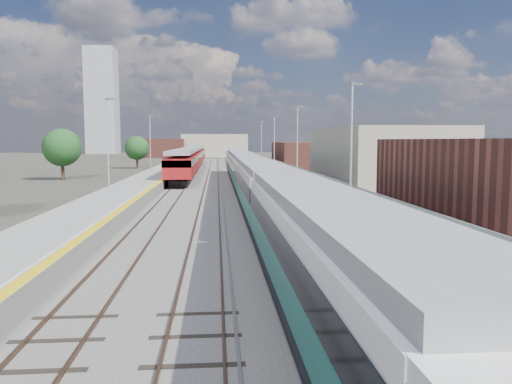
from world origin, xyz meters
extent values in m
plane|color=#47443A|center=(0.00, 50.00, 0.00)|extent=(320.00, 320.00, 0.00)
cube|color=#565451|center=(-2.25, 52.50, 0.03)|extent=(10.50, 155.00, 0.06)
cube|color=#4C3323|center=(0.78, 55.00, 0.11)|extent=(0.07, 160.00, 0.14)
cube|color=#4C3323|center=(2.22, 55.00, 0.11)|extent=(0.07, 160.00, 0.14)
cube|color=#4C3323|center=(-2.72, 55.00, 0.11)|extent=(0.07, 160.00, 0.14)
cube|color=#4C3323|center=(-1.28, 55.00, 0.11)|extent=(0.07, 160.00, 0.14)
cube|color=#4C3323|center=(-6.22, 55.00, 0.11)|extent=(0.07, 160.00, 0.14)
cube|color=#4C3323|center=(-4.78, 55.00, 0.11)|extent=(0.07, 160.00, 0.14)
cube|color=gray|center=(0.45, 55.00, 0.10)|extent=(0.08, 160.00, 0.10)
cube|color=gray|center=(-0.95, 55.00, 0.10)|extent=(0.08, 160.00, 0.10)
cube|color=slate|center=(5.25, 52.50, 0.50)|extent=(4.70, 155.00, 1.00)
cube|color=gray|center=(5.25, 52.50, 1.00)|extent=(4.70, 155.00, 0.03)
cube|color=yellow|center=(3.15, 52.50, 1.02)|extent=(0.40, 155.00, 0.01)
cube|color=gray|center=(7.45, 52.50, 1.60)|extent=(0.06, 155.00, 1.20)
cylinder|color=#9EA0A3|center=(6.60, 22.00, 4.77)|extent=(0.12, 0.12, 7.50)
cube|color=#4C4C4F|center=(6.85, 22.00, 8.42)|extent=(0.70, 0.18, 0.14)
cylinder|color=#9EA0A3|center=(6.60, 42.00, 4.77)|extent=(0.12, 0.12, 7.50)
cube|color=#4C4C4F|center=(6.85, 42.00, 8.42)|extent=(0.70, 0.18, 0.14)
cylinder|color=#9EA0A3|center=(6.60, 62.00, 4.77)|extent=(0.12, 0.12, 7.50)
cube|color=#4C4C4F|center=(6.85, 62.00, 8.42)|extent=(0.70, 0.18, 0.14)
cylinder|color=#9EA0A3|center=(6.60, 82.00, 4.77)|extent=(0.12, 0.12, 7.50)
cube|color=#4C4C4F|center=(6.85, 82.00, 8.42)|extent=(0.70, 0.18, 0.14)
cube|color=slate|center=(-9.05, 52.50, 0.50)|extent=(4.30, 155.00, 1.00)
cube|color=gray|center=(-9.05, 52.50, 1.00)|extent=(4.30, 155.00, 0.03)
cube|color=yellow|center=(-7.15, 52.50, 1.02)|extent=(0.45, 155.00, 0.01)
cube|color=silver|center=(-7.50, 52.50, 1.03)|extent=(0.08, 155.00, 0.01)
cylinder|color=#9EA0A3|center=(-10.20, 34.00, 4.77)|extent=(0.12, 0.12, 7.50)
cube|color=#4C4C4F|center=(-9.95, 34.00, 8.42)|extent=(0.70, 0.18, 0.14)
cylinder|color=#9EA0A3|center=(-10.20, 60.00, 4.77)|extent=(0.12, 0.12, 7.50)
cube|color=#4C4C4F|center=(-9.95, 60.00, 8.42)|extent=(0.70, 0.18, 0.14)
cube|color=brown|center=(14.00, 18.00, 2.60)|extent=(9.00, 16.00, 5.20)
cube|color=#A19981|center=(16.00, 45.00, 3.20)|extent=(11.00, 22.00, 6.40)
cube|color=brown|center=(13.00, 78.00, 2.40)|extent=(8.00, 18.00, 4.80)
cube|color=#A19981|center=(-2.00, 150.00, 3.50)|extent=(20.00, 14.00, 7.00)
cube|color=brown|center=(-18.00, 145.00, 2.80)|extent=(14.00, 12.00, 5.60)
cube|color=gray|center=(-45.00, 190.00, 20.00)|extent=(11.00, 11.00, 40.00)
cube|color=black|center=(1.50, 5.98, 0.85)|extent=(2.63, 18.82, 0.44)
cube|color=#115747|center=(1.50, 5.98, 1.62)|extent=(2.72, 18.82, 1.10)
cube|color=black|center=(1.50, 5.98, 2.49)|extent=(2.78, 18.82, 0.75)
cube|color=white|center=(1.50, 5.98, 3.09)|extent=(2.72, 18.82, 0.46)
cube|color=gray|center=(1.50, 5.98, 3.49)|extent=(2.41, 18.82, 0.39)
cube|color=black|center=(1.50, 25.30, 0.85)|extent=(2.63, 18.82, 0.44)
cube|color=#115747|center=(1.50, 25.30, 1.62)|extent=(2.72, 18.82, 1.10)
cube|color=black|center=(1.50, 25.30, 2.49)|extent=(2.78, 18.82, 0.75)
cube|color=white|center=(1.50, 25.30, 3.09)|extent=(2.72, 18.82, 0.46)
cube|color=gray|center=(1.50, 25.30, 3.49)|extent=(2.41, 18.82, 0.39)
cube|color=black|center=(1.50, 44.63, 0.85)|extent=(2.63, 18.82, 0.44)
cube|color=#115747|center=(1.50, 44.63, 1.62)|extent=(2.72, 18.82, 1.10)
cube|color=black|center=(1.50, 44.63, 2.49)|extent=(2.78, 18.82, 0.75)
cube|color=white|center=(1.50, 44.63, 3.09)|extent=(2.72, 18.82, 0.46)
cube|color=gray|center=(1.50, 44.63, 3.49)|extent=(2.41, 18.82, 0.39)
cube|color=black|center=(1.50, 63.95, 0.85)|extent=(2.63, 18.82, 0.44)
cube|color=#115747|center=(1.50, 63.95, 1.62)|extent=(2.72, 18.82, 1.10)
cube|color=black|center=(1.50, 63.95, 2.49)|extent=(2.78, 18.82, 0.75)
cube|color=white|center=(1.50, 63.95, 3.09)|extent=(2.72, 18.82, 0.46)
cube|color=gray|center=(1.50, 63.95, 3.49)|extent=(2.41, 18.82, 0.39)
cube|color=black|center=(-5.50, 53.92, 0.50)|extent=(2.02, 17.18, 0.70)
cube|color=maroon|center=(-5.50, 53.92, 2.18)|extent=(2.98, 20.22, 2.13)
cube|color=black|center=(-5.50, 53.92, 2.71)|extent=(3.04, 20.22, 0.74)
cube|color=gray|center=(-5.50, 53.92, 3.78)|extent=(2.66, 20.22, 0.43)
cube|color=black|center=(-5.50, 74.64, 0.50)|extent=(2.02, 17.18, 0.70)
cube|color=maroon|center=(-5.50, 74.64, 2.18)|extent=(2.98, 20.22, 2.13)
cube|color=black|center=(-5.50, 74.64, 2.71)|extent=(3.04, 20.22, 0.74)
cube|color=gray|center=(-5.50, 74.64, 3.78)|extent=(2.66, 20.22, 0.43)
cube|color=black|center=(-5.50, 95.35, 0.50)|extent=(2.02, 17.18, 0.70)
cube|color=maroon|center=(-5.50, 95.35, 2.18)|extent=(2.98, 20.22, 2.13)
cube|color=black|center=(-5.50, 95.35, 2.71)|extent=(3.04, 20.22, 0.74)
cube|color=gray|center=(-5.50, 95.35, 3.78)|extent=(2.66, 20.22, 0.43)
cylinder|color=#382619|center=(-21.45, 59.37, 1.16)|extent=(0.44, 0.44, 2.32)
sphere|color=#183F18|center=(-21.45, 59.37, 4.20)|extent=(4.91, 4.91, 4.91)
cylinder|color=#382619|center=(-15.91, 85.26, 1.04)|extent=(0.44, 0.44, 2.08)
sphere|color=#183F18|center=(-15.91, 85.26, 3.75)|extent=(4.38, 4.38, 4.38)
cylinder|color=#382619|center=(24.12, 58.59, 1.03)|extent=(0.44, 0.44, 2.05)
sphere|color=#183F18|center=(24.12, 58.59, 3.71)|extent=(4.34, 4.34, 4.34)
camera|label=1|loc=(-1.42, -7.32, 5.12)|focal=35.00mm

